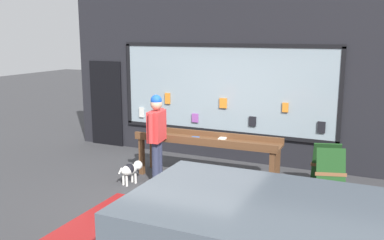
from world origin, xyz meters
name	(u,v)px	position (x,y,z in m)	size (l,w,h in m)	color
ground_plane	(186,195)	(0.00, 0.00, 0.00)	(40.00, 40.00, 0.00)	#38383A
shopfront_facade	(232,77)	(-0.05, 2.39, 1.85)	(8.08, 0.29, 3.74)	black
display_table_main	(207,143)	(0.00, 0.94, 0.70)	(2.83, 0.75, 0.87)	brown
person_browsing	(157,132)	(-0.77, 0.36, 0.98)	(0.28, 0.66, 1.67)	#2D334C
small_dog	(131,169)	(-1.18, 0.07, 0.28)	(0.29, 0.54, 0.40)	white
sandwich_board_sign	(328,169)	(2.22, 1.09, 0.44)	(0.70, 0.94, 0.86)	#193F19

